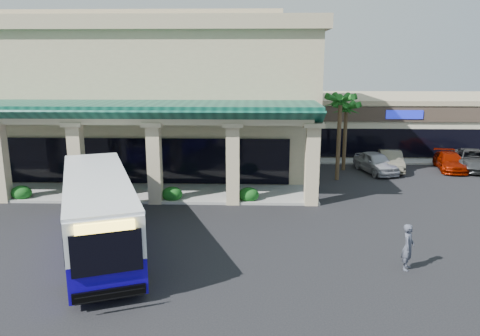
{
  "coord_description": "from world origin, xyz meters",
  "views": [
    {
      "loc": [
        2.69,
        -20.8,
        8.12
      ],
      "look_at": [
        1.92,
        4.87,
        2.2
      ],
      "focal_mm": 35.0,
      "sensor_mm": 36.0,
      "label": 1
    }
  ],
  "objects_px": {
    "car_silver": "(376,162)",
    "transit_bus": "(99,213)",
    "pedestrian": "(408,247)",
    "car_gray": "(473,160)",
    "car_red": "(450,162)",
    "car_white": "(391,161)"
  },
  "relations": [
    {
      "from": "transit_bus",
      "to": "car_silver",
      "type": "bearing_deg",
      "value": 21.95
    },
    {
      "from": "transit_bus",
      "to": "pedestrian",
      "type": "relative_size",
      "value": 6.16
    },
    {
      "from": "pedestrian",
      "to": "car_white",
      "type": "height_order",
      "value": "pedestrian"
    },
    {
      "from": "pedestrian",
      "to": "car_red",
      "type": "xyz_separation_m",
      "value": [
        8.73,
        17.54,
        -0.28
      ]
    },
    {
      "from": "transit_bus",
      "to": "pedestrian",
      "type": "bearing_deg",
      "value": -28.98
    },
    {
      "from": "car_silver",
      "to": "transit_bus",
      "type": "bearing_deg",
      "value": -150.57
    },
    {
      "from": "pedestrian",
      "to": "car_white",
      "type": "relative_size",
      "value": 0.42
    },
    {
      "from": "car_red",
      "to": "pedestrian",
      "type": "bearing_deg",
      "value": -107.61
    },
    {
      "from": "car_silver",
      "to": "car_red",
      "type": "xyz_separation_m",
      "value": [
        5.85,
        1.03,
        -0.11
      ]
    },
    {
      "from": "pedestrian",
      "to": "car_red",
      "type": "distance_m",
      "value": 19.6
    },
    {
      "from": "transit_bus",
      "to": "car_silver",
      "type": "relative_size",
      "value": 2.56
    },
    {
      "from": "pedestrian",
      "to": "car_gray",
      "type": "distance_m",
      "value": 20.71
    },
    {
      "from": "pedestrian",
      "to": "car_gray",
      "type": "xyz_separation_m",
      "value": [
        10.54,
        17.83,
        -0.18
      ]
    },
    {
      "from": "transit_bus",
      "to": "pedestrian",
      "type": "height_order",
      "value": "transit_bus"
    },
    {
      "from": "car_silver",
      "to": "car_red",
      "type": "relative_size",
      "value": 1.0
    },
    {
      "from": "pedestrian",
      "to": "car_silver",
      "type": "xyz_separation_m",
      "value": [
        2.88,
        16.52,
        -0.17
      ]
    },
    {
      "from": "car_silver",
      "to": "car_gray",
      "type": "distance_m",
      "value": 7.77
    },
    {
      "from": "pedestrian",
      "to": "car_gray",
      "type": "height_order",
      "value": "pedestrian"
    },
    {
      "from": "pedestrian",
      "to": "car_gray",
      "type": "bearing_deg",
      "value": -4.62
    },
    {
      "from": "transit_bus",
      "to": "car_red",
      "type": "relative_size",
      "value": 2.56
    },
    {
      "from": "car_white",
      "to": "car_gray",
      "type": "distance_m",
      "value": 6.38
    },
    {
      "from": "car_silver",
      "to": "car_white",
      "type": "bearing_deg",
      "value": 16.48
    }
  ]
}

